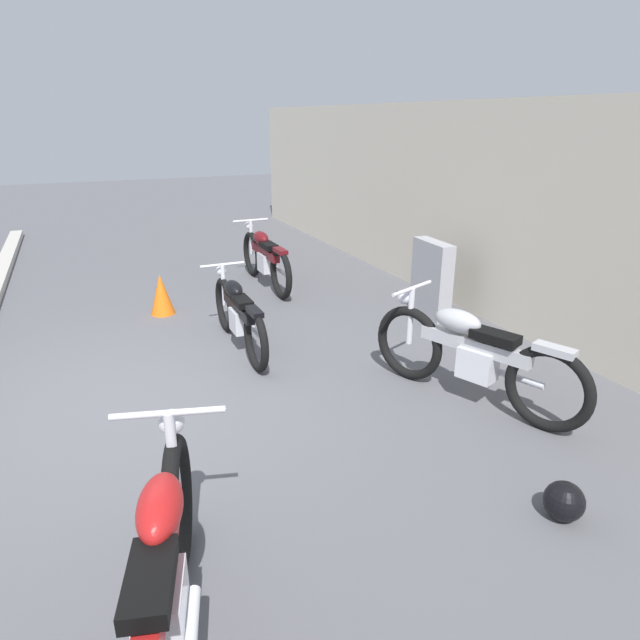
# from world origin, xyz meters

# --- Properties ---
(ground_plane) EXTENTS (40.00, 40.00, 0.00)m
(ground_plane) POSITION_xyz_m (0.00, 0.00, 0.00)
(ground_plane) COLOR #56565B
(building_wall) EXTENTS (18.00, 0.30, 2.71)m
(building_wall) POSITION_xyz_m (0.00, 4.62, 1.36)
(building_wall) COLOR beige
(building_wall) RESTS_ON ground_plane
(stone_marker) EXTENTS (0.72, 0.23, 1.00)m
(stone_marker) POSITION_xyz_m (-0.92, 3.91, 0.50)
(stone_marker) COLOR #9E9EA3
(stone_marker) RESTS_ON ground_plane
(helmet) EXTENTS (0.27, 0.27, 0.27)m
(helmet) POSITION_xyz_m (2.77, 2.43, 0.13)
(helmet) COLOR black
(helmet) RESTS_ON ground_plane
(traffic_cone) EXTENTS (0.32, 0.32, 0.55)m
(traffic_cone) POSITION_xyz_m (-2.41, 0.64, 0.28)
(traffic_cone) COLOR orange
(traffic_cone) RESTS_ON ground_plane
(motorcycle_red) EXTENTS (2.18, 0.84, 1.00)m
(motorcycle_red) POSITION_xyz_m (2.75, -0.12, 0.48)
(motorcycle_red) COLOR black
(motorcycle_red) RESTS_ON ground_plane
(motorcycle_black) EXTENTS (1.92, 0.53, 0.86)m
(motorcycle_black) POSITION_xyz_m (-0.87, 1.27, 0.41)
(motorcycle_black) COLOR black
(motorcycle_black) RESTS_ON ground_plane
(motorcycle_silver) EXTENTS (2.05, 1.00, 0.97)m
(motorcycle_silver) POSITION_xyz_m (1.21, 2.88, 0.47)
(motorcycle_silver) COLOR black
(motorcycle_silver) RESTS_ON ground_plane
(motorcycle_maroon) EXTENTS (2.10, 0.59, 0.94)m
(motorcycle_maroon) POSITION_xyz_m (-3.09, 2.32, 0.45)
(motorcycle_maroon) COLOR black
(motorcycle_maroon) RESTS_ON ground_plane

